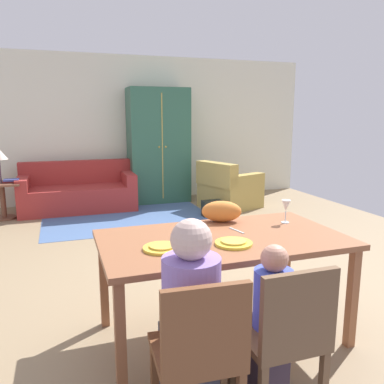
{
  "coord_description": "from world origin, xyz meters",
  "views": [
    {
      "loc": [
        -1.36,
        -3.83,
        1.6
      ],
      "look_at": [
        -0.12,
        -0.18,
        0.85
      ],
      "focal_mm": 36.62,
      "sensor_mm": 36.0,
      "label": 1
    }
  ],
  "objects_px": {
    "dining_chair_man": "(200,350)",
    "book_lower": "(11,181)",
    "person_child": "(269,326)",
    "plate_near_man": "(162,248)",
    "plate_near_child": "(234,243)",
    "armoire": "(159,146)",
    "armchair": "(228,190)",
    "handbag": "(212,208)",
    "cat": "(222,211)",
    "dining_table": "(223,246)",
    "person_man": "(190,327)",
    "dining_chair_child": "(286,332)",
    "couch": "(78,192)",
    "side_table": "(2,195)",
    "wine_glass": "(286,207)",
    "book_upper": "(11,180)"
  },
  "relations": [
    {
      "from": "book_upper",
      "to": "wine_glass",
      "type": "bearing_deg",
      "value": -58.7
    },
    {
      "from": "person_child",
      "to": "armoire",
      "type": "bearing_deg",
      "value": 82.47
    },
    {
      "from": "plate_near_man",
      "to": "book_lower",
      "type": "distance_m",
      "value": 4.49
    },
    {
      "from": "dining_chair_man",
      "to": "couch",
      "type": "distance_m",
      "value": 5.3
    },
    {
      "from": "armoire",
      "to": "book_lower",
      "type": "height_order",
      "value": "armoire"
    },
    {
      "from": "dining_chair_man",
      "to": "book_lower",
      "type": "height_order",
      "value": "dining_chair_man"
    },
    {
      "from": "dining_table",
      "to": "dining_chair_child",
      "type": "bearing_deg",
      "value": -90.01
    },
    {
      "from": "person_child",
      "to": "cat",
      "type": "xyz_separation_m",
      "value": [
        0.15,
        1.05,
        0.41
      ]
    },
    {
      "from": "armchair",
      "to": "handbag",
      "type": "distance_m",
      "value": 0.72
    },
    {
      "from": "person_child",
      "to": "wine_glass",
      "type": "bearing_deg",
      "value": 53.88
    },
    {
      "from": "cat",
      "to": "handbag",
      "type": "xyz_separation_m",
      "value": [
        1.08,
        2.91,
        -0.71
      ]
    },
    {
      "from": "wine_glass",
      "to": "handbag",
      "type": "distance_m",
      "value": 3.26
    },
    {
      "from": "person_child",
      "to": "armoire",
      "type": "xyz_separation_m",
      "value": [
        0.71,
        5.35,
        0.62
      ]
    },
    {
      "from": "couch",
      "to": "side_table",
      "type": "height_order",
      "value": "couch"
    },
    {
      "from": "cat",
      "to": "armoire",
      "type": "relative_size",
      "value": 0.15
    },
    {
      "from": "dining_chair_man",
      "to": "armchair",
      "type": "distance_m",
      "value": 5.11
    },
    {
      "from": "person_man",
      "to": "book_lower",
      "type": "height_order",
      "value": "person_man"
    },
    {
      "from": "wine_glass",
      "to": "dining_chair_child",
      "type": "height_order",
      "value": "wine_glass"
    },
    {
      "from": "plate_near_child",
      "to": "handbag",
      "type": "bearing_deg",
      "value": 70.45
    },
    {
      "from": "couch",
      "to": "dining_chair_child",
      "type": "bearing_deg",
      "value": -81.51
    },
    {
      "from": "dining_table",
      "to": "handbag",
      "type": "height_order",
      "value": "dining_table"
    },
    {
      "from": "cat",
      "to": "handbag",
      "type": "height_order",
      "value": "cat"
    },
    {
      "from": "handbag",
      "to": "dining_chair_man",
      "type": "bearing_deg",
      "value": -112.51
    },
    {
      "from": "couch",
      "to": "handbag",
      "type": "bearing_deg",
      "value": -29.82
    },
    {
      "from": "dining_table",
      "to": "dining_chair_man",
      "type": "relative_size",
      "value": 1.98
    },
    {
      "from": "person_child",
      "to": "couch",
      "type": "relative_size",
      "value": 0.49
    },
    {
      "from": "plate_near_child",
      "to": "book_lower",
      "type": "bearing_deg",
      "value": 112.44
    },
    {
      "from": "person_man",
      "to": "book_upper",
      "type": "height_order",
      "value": "person_man"
    },
    {
      "from": "plate_near_man",
      "to": "couch",
      "type": "height_order",
      "value": "couch"
    },
    {
      "from": "person_man",
      "to": "person_child",
      "type": "relative_size",
      "value": 1.2
    },
    {
      "from": "dining_table",
      "to": "book_lower",
      "type": "relative_size",
      "value": 7.82
    },
    {
      "from": "person_child",
      "to": "armoire",
      "type": "height_order",
      "value": "armoire"
    },
    {
      "from": "side_table",
      "to": "book_upper",
      "type": "height_order",
      "value": "book_upper"
    },
    {
      "from": "plate_near_child",
      "to": "armoire",
      "type": "height_order",
      "value": "armoire"
    },
    {
      "from": "armoire",
      "to": "book_lower",
      "type": "relative_size",
      "value": 9.55
    },
    {
      "from": "plate_near_child",
      "to": "armoire",
      "type": "bearing_deg",
      "value": 81.72
    },
    {
      "from": "book_lower",
      "to": "handbag",
      "type": "bearing_deg",
      "value": -16.23
    },
    {
      "from": "cat",
      "to": "armoire",
      "type": "bearing_deg",
      "value": 103.71
    },
    {
      "from": "person_man",
      "to": "dining_chair_child",
      "type": "distance_m",
      "value": 0.5
    },
    {
      "from": "plate_near_child",
      "to": "wine_glass",
      "type": "distance_m",
      "value": 0.73
    },
    {
      "from": "handbag",
      "to": "dining_chair_child",
      "type": "bearing_deg",
      "value": -106.62
    },
    {
      "from": "dining_chair_child",
      "to": "handbag",
      "type": "height_order",
      "value": "dining_chair_child"
    },
    {
      "from": "plate_near_child",
      "to": "person_man",
      "type": "relative_size",
      "value": 0.23
    },
    {
      "from": "wine_glass",
      "to": "person_man",
      "type": "bearing_deg",
      "value": -142.27
    },
    {
      "from": "armchair",
      "to": "book_lower",
      "type": "relative_size",
      "value": 5.0
    },
    {
      "from": "person_child",
      "to": "plate_near_man",
      "type": "bearing_deg",
      "value": 130.78
    },
    {
      "from": "person_child",
      "to": "book_lower",
      "type": "distance_m",
      "value": 5.16
    },
    {
      "from": "cat",
      "to": "book_lower",
      "type": "height_order",
      "value": "cat"
    },
    {
      "from": "wine_glass",
      "to": "book_upper",
      "type": "xyz_separation_m",
      "value": [
        -2.4,
        3.95,
        -0.27
      ]
    },
    {
      "from": "cat",
      "to": "armchair",
      "type": "height_order",
      "value": "cat"
    }
  ]
}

